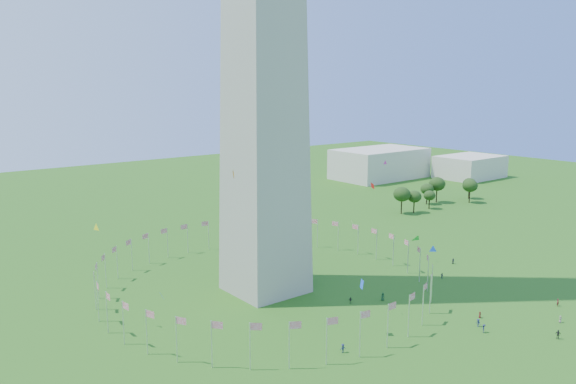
% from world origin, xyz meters
% --- Properties ---
extents(ground, '(600.00, 600.00, 0.00)m').
position_xyz_m(ground, '(0.00, 0.00, 0.00)').
color(ground, '#205213').
rests_on(ground, ground).
extents(flag_ring, '(80.24, 80.24, 9.00)m').
position_xyz_m(flag_ring, '(-0.00, 50.00, 4.50)').
color(flag_ring, silver).
rests_on(flag_ring, ground).
extents(gov_building_east_a, '(50.00, 30.00, 16.00)m').
position_xyz_m(gov_building_east_a, '(150.00, 150.00, 8.00)').
color(gov_building_east_a, beige).
rests_on(gov_building_east_a, ground).
extents(gov_building_east_b, '(35.00, 25.00, 12.00)m').
position_xyz_m(gov_building_east_b, '(190.00, 120.00, 6.00)').
color(gov_building_east_b, beige).
rests_on(gov_building_east_b, ground).
extents(crowd, '(94.67, 53.75, 1.94)m').
position_xyz_m(crowd, '(7.38, 6.19, 0.88)').
color(crowd, '#252525').
rests_on(crowd, ground).
extents(kites_aloft, '(87.72, 65.35, 34.12)m').
position_xyz_m(kites_aloft, '(13.20, 21.49, 17.95)').
color(kites_aloft, green).
rests_on(kites_aloft, ground).
extents(tree_line_east, '(53.46, 15.78, 10.97)m').
position_xyz_m(tree_line_east, '(114.70, 85.37, 4.88)').
color(tree_line_east, '#274A18').
rests_on(tree_line_east, ground).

